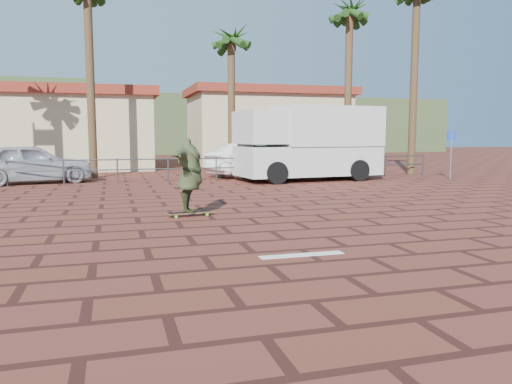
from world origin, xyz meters
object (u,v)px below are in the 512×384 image
car_white (256,160)px  skateboarder (190,175)px  car_silver (31,164)px  longboard (190,213)px  campervan (309,142)px

car_white → skateboarder: bearing=134.8°
skateboarder → car_silver: 11.02m
car_silver → car_white: bearing=-98.8°
longboard → car_white: bearing=56.4°
longboard → car_silver: (-4.84, 9.89, 0.70)m
longboard → campervan: 10.50m
longboard → car_silver: size_ratio=0.24×
longboard → skateboarder: skateboarder is taller
campervan → car_white: size_ratio=1.33×
skateboarder → car_white: skateboarder is taller
car_silver → car_white: car_silver is taller
skateboarder → car_silver: bearing=48.3°
campervan → longboard: bearing=-133.7°
skateboarder → car_white: size_ratio=0.46×
skateboarder → longboard: bearing=29.3°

